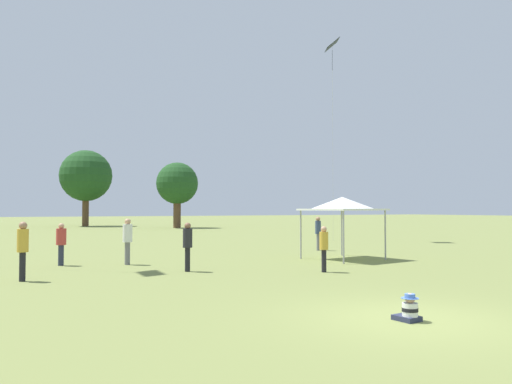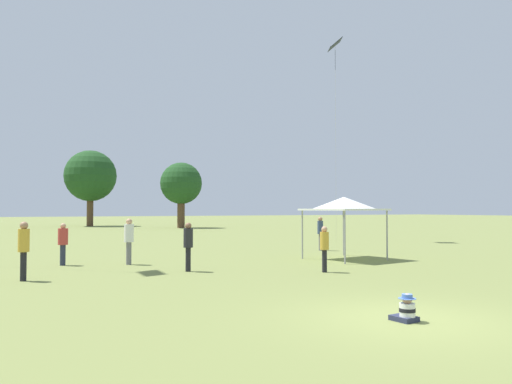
{
  "view_description": "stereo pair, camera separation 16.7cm",
  "coord_description": "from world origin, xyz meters",
  "px_view_note": "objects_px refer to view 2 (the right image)",
  "views": [
    {
      "loc": [
        -7.33,
        -7.54,
        2.2
      ],
      "look_at": [
        -0.04,
        6.56,
        2.75
      ],
      "focal_mm": 35.0,
      "sensor_mm": 36.0,
      "label": 1
    },
    {
      "loc": [
        -7.18,
        -7.62,
        2.2
      ],
      "look_at": [
        -0.04,
        6.56,
        2.75
      ],
      "focal_mm": 35.0,
      "sensor_mm": 36.0,
      "label": 2
    }
  ],
  "objects_px": {
    "seated_toddler": "(406,310)",
    "distant_tree_3": "(90,176)",
    "person_standing_4": "(324,245)",
    "person_standing_5": "(24,245)",
    "person_standing_0": "(320,230)",
    "distant_tree_0": "(181,184)",
    "person_standing_6": "(188,242)",
    "kite_0": "(335,50)",
    "person_standing_1": "(129,237)",
    "person_standing_3": "(63,240)",
    "canopy_tent": "(344,204)"
  },
  "relations": [
    {
      "from": "person_standing_6",
      "to": "distant_tree_0",
      "type": "bearing_deg",
      "value": -61.96
    },
    {
      "from": "person_standing_5",
      "to": "canopy_tent",
      "type": "relative_size",
      "value": 0.55
    },
    {
      "from": "person_standing_0",
      "to": "distant_tree_3",
      "type": "height_order",
      "value": "distant_tree_3"
    },
    {
      "from": "person_standing_0",
      "to": "canopy_tent",
      "type": "relative_size",
      "value": 0.55
    },
    {
      "from": "person_standing_0",
      "to": "distant_tree_0",
      "type": "xyz_separation_m",
      "value": [
        3.53,
        34.3,
        4.1
      ]
    },
    {
      "from": "person_standing_5",
      "to": "person_standing_1",
      "type": "bearing_deg",
      "value": -17.55
    },
    {
      "from": "person_standing_5",
      "to": "distant_tree_3",
      "type": "xyz_separation_m",
      "value": [
        9.35,
        50.63,
        5.41
      ]
    },
    {
      "from": "seated_toddler",
      "to": "person_standing_0",
      "type": "xyz_separation_m",
      "value": [
        8.0,
        14.79,
        0.87
      ]
    },
    {
      "from": "person_standing_4",
      "to": "person_standing_5",
      "type": "distance_m",
      "value": 9.76
    },
    {
      "from": "person_standing_3",
      "to": "kite_0",
      "type": "xyz_separation_m",
      "value": [
        18.59,
        7.64,
        12.44
      ]
    },
    {
      "from": "seated_toddler",
      "to": "person_standing_4",
      "type": "bearing_deg",
      "value": 61.66
    },
    {
      "from": "person_standing_1",
      "to": "kite_0",
      "type": "height_order",
      "value": "kite_0"
    },
    {
      "from": "seated_toddler",
      "to": "distant_tree_3",
      "type": "height_order",
      "value": "distant_tree_3"
    },
    {
      "from": "seated_toddler",
      "to": "person_standing_3",
      "type": "bearing_deg",
      "value": 104.69
    },
    {
      "from": "seated_toddler",
      "to": "distant_tree_3",
      "type": "bearing_deg",
      "value": 81.56
    },
    {
      "from": "person_standing_6",
      "to": "person_standing_4",
      "type": "bearing_deg",
      "value": -163.51
    },
    {
      "from": "person_standing_4",
      "to": "distant_tree_0",
      "type": "distance_m",
      "value": 43.1
    },
    {
      "from": "seated_toddler",
      "to": "person_standing_3",
      "type": "relative_size",
      "value": 0.33
    },
    {
      "from": "distant_tree_0",
      "to": "person_standing_0",
      "type": "bearing_deg",
      "value": -95.87
    },
    {
      "from": "distant_tree_0",
      "to": "person_standing_4",
      "type": "bearing_deg",
      "value": -101.55
    },
    {
      "from": "person_standing_6",
      "to": "distant_tree_0",
      "type": "height_order",
      "value": "distant_tree_0"
    },
    {
      "from": "person_standing_4",
      "to": "canopy_tent",
      "type": "xyz_separation_m",
      "value": [
        3.32,
        3.31,
        1.46
      ]
    },
    {
      "from": "person_standing_4",
      "to": "person_standing_5",
      "type": "relative_size",
      "value": 0.88
    },
    {
      "from": "seated_toddler",
      "to": "person_standing_4",
      "type": "xyz_separation_m",
      "value": [
        2.94,
        7.06,
        0.74
      ]
    },
    {
      "from": "person_standing_1",
      "to": "person_standing_4",
      "type": "relative_size",
      "value": 1.14
    },
    {
      "from": "seated_toddler",
      "to": "person_standing_0",
      "type": "distance_m",
      "value": 16.83
    },
    {
      "from": "person_standing_4",
      "to": "person_standing_5",
      "type": "height_order",
      "value": "person_standing_5"
    },
    {
      "from": "person_standing_4",
      "to": "person_standing_5",
      "type": "bearing_deg",
      "value": -101.92
    },
    {
      "from": "person_standing_6",
      "to": "canopy_tent",
      "type": "relative_size",
      "value": 0.52
    },
    {
      "from": "seated_toddler",
      "to": "person_standing_5",
      "type": "bearing_deg",
      "value": 118.91
    },
    {
      "from": "person_standing_0",
      "to": "person_standing_5",
      "type": "xyz_separation_m",
      "value": [
        -14.52,
        -5.34,
        0.0
      ]
    },
    {
      "from": "person_standing_4",
      "to": "canopy_tent",
      "type": "relative_size",
      "value": 0.49
    },
    {
      "from": "canopy_tent",
      "to": "seated_toddler",
      "type": "bearing_deg",
      "value": -121.12
    },
    {
      "from": "person_standing_1",
      "to": "person_standing_6",
      "type": "bearing_deg",
      "value": 164.03
    },
    {
      "from": "person_standing_3",
      "to": "seated_toddler",
      "type": "bearing_deg",
      "value": -88.58
    },
    {
      "from": "person_standing_6",
      "to": "kite_0",
      "type": "distance_m",
      "value": 22.56
    },
    {
      "from": "person_standing_6",
      "to": "kite_0",
      "type": "bearing_deg",
      "value": -95.93
    },
    {
      "from": "person_standing_5",
      "to": "canopy_tent",
      "type": "height_order",
      "value": "canopy_tent"
    },
    {
      "from": "person_standing_3",
      "to": "person_standing_1",
      "type": "bearing_deg",
      "value": -39.15
    },
    {
      "from": "person_standing_1",
      "to": "person_standing_6",
      "type": "distance_m",
      "value": 3.45
    },
    {
      "from": "seated_toddler",
      "to": "person_standing_6",
      "type": "bearing_deg",
      "value": 91.79
    },
    {
      "from": "person_standing_0",
      "to": "person_standing_4",
      "type": "relative_size",
      "value": 1.12
    },
    {
      "from": "person_standing_6",
      "to": "distant_tree_3",
      "type": "relative_size",
      "value": 0.17
    },
    {
      "from": "person_standing_6",
      "to": "distant_tree_3",
      "type": "distance_m",
      "value": 51.12
    },
    {
      "from": "distant_tree_3",
      "to": "seated_toddler",
      "type": "bearing_deg",
      "value": -92.69
    },
    {
      "from": "kite_0",
      "to": "distant_tree_0",
      "type": "bearing_deg",
      "value": -104.85
    },
    {
      "from": "canopy_tent",
      "to": "kite_0",
      "type": "relative_size",
      "value": 0.23
    },
    {
      "from": "person_standing_1",
      "to": "canopy_tent",
      "type": "bearing_deg",
      "value": -143.63
    },
    {
      "from": "person_standing_6",
      "to": "kite_0",
      "type": "xyz_separation_m",
      "value": [
        14.83,
        11.66,
        12.38
      ]
    },
    {
      "from": "person_standing_3",
      "to": "person_standing_6",
      "type": "bearing_deg",
      "value": -65.94
    }
  ]
}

